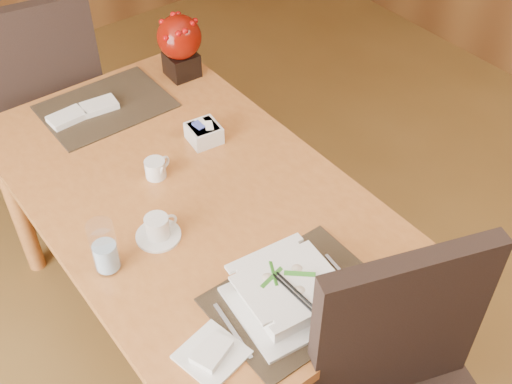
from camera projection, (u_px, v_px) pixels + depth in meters
dining_table at (189, 209)px, 2.11m from camera, size 0.90×1.50×0.75m
placemat_near at (298, 298)px, 1.72m from camera, size 0.45×0.33×0.01m
placemat_far at (106, 106)px, 2.36m from camera, size 0.45×0.33×0.01m
soup_setting at (286, 293)px, 1.67m from camera, size 0.30×0.30×0.11m
coffee_cup at (157, 229)px, 1.87m from camera, size 0.13×0.13×0.08m
water_glass at (104, 247)px, 1.74m from camera, size 0.08×0.08×0.17m
creamer_jug at (155, 169)px, 2.06m from camera, size 0.10×0.10×0.06m
sugar_caddy at (204, 133)px, 2.20m from camera, size 0.12×0.12×0.06m
berry_decor at (180, 43)px, 2.42m from camera, size 0.17×0.17×0.25m
napkins_far at (86, 111)px, 2.31m from camera, size 0.26×0.10×0.02m
bread_plate at (212, 355)px, 1.59m from camera, size 0.17×0.17×0.01m
far_chair at (40, 98)px, 2.65m from camera, size 0.58×0.58×1.08m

